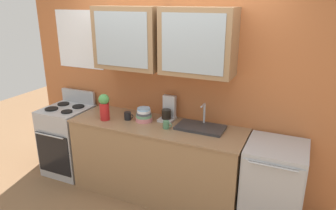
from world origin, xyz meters
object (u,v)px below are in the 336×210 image
object	(u,v)px
bowl_stack	(144,115)
coffee_maker	(168,111)
sink_faucet	(201,127)
cup_near_bowls	(128,116)
cup_near_sink	(166,125)
stove_range	(69,139)
vase	(104,106)
dishwasher	(273,186)

from	to	relation	value
bowl_stack	coffee_maker	world-z (taller)	coffee_maker
sink_faucet	cup_near_bowls	xyz separation A→B (m)	(-0.88, -0.10, 0.03)
coffee_maker	cup_near_bowls	bearing A→B (deg)	-154.85
cup_near_sink	cup_near_bowls	xyz separation A→B (m)	(-0.53, 0.05, 0.00)
cup_near_sink	coffee_maker	size ratio (longest dim) A/B	0.36
sink_faucet	cup_near_bowls	bearing A→B (deg)	-173.56
stove_range	vase	distance (m)	0.96
bowl_stack	vase	size ratio (longest dim) A/B	0.63
sink_faucet	vase	size ratio (longest dim) A/B	1.66
sink_faucet	coffee_maker	world-z (taller)	coffee_maker
cup_near_sink	coffee_maker	xyz separation A→B (m)	(-0.09, 0.26, 0.06)
coffee_maker	sink_faucet	bearing A→B (deg)	-13.26
stove_range	sink_faucet	distance (m)	1.91
stove_range	cup_near_bowls	world-z (taller)	stove_range
cup_near_bowls	dishwasher	bearing A→B (deg)	0.10
bowl_stack	cup_near_sink	bearing A→B (deg)	-16.15
sink_faucet	vase	bearing A→B (deg)	-169.45
sink_faucet	coffee_maker	xyz separation A→B (m)	(-0.44, 0.10, 0.09)
cup_near_sink	dishwasher	size ratio (longest dim) A/B	0.11
dishwasher	coffee_maker	bearing A→B (deg)	171.04
sink_faucet	bowl_stack	bearing A→B (deg)	-175.52
sink_faucet	vase	distance (m)	1.16
sink_faucet	stove_range	bearing A→B (deg)	-177.15
cup_near_sink	sink_faucet	bearing A→B (deg)	23.34
vase	cup_near_sink	distance (m)	0.79
sink_faucet	coffee_maker	size ratio (longest dim) A/B	1.82
coffee_maker	dishwasher	bearing A→B (deg)	-8.96
bowl_stack	cup_near_sink	size ratio (longest dim) A/B	1.88
dishwasher	cup_near_bowls	bearing A→B (deg)	-179.90
sink_faucet	cup_near_sink	distance (m)	0.38
cup_near_bowls	sink_faucet	bearing A→B (deg)	6.44
sink_faucet	dishwasher	distance (m)	0.96
stove_range	coffee_maker	world-z (taller)	coffee_maker
cup_near_sink	bowl_stack	bearing A→B (deg)	163.85
sink_faucet	cup_near_sink	world-z (taller)	sink_faucet
sink_faucet	coffee_maker	bearing A→B (deg)	166.74
coffee_maker	cup_near_sink	bearing A→B (deg)	-69.62
vase	cup_near_bowls	size ratio (longest dim) A/B	2.65
cup_near_sink	coffee_maker	bearing A→B (deg)	110.38
cup_near_bowls	stove_range	bearing A→B (deg)	179.57
vase	cup_near_sink	size ratio (longest dim) A/B	3.01
vase	coffee_maker	size ratio (longest dim) A/B	1.09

